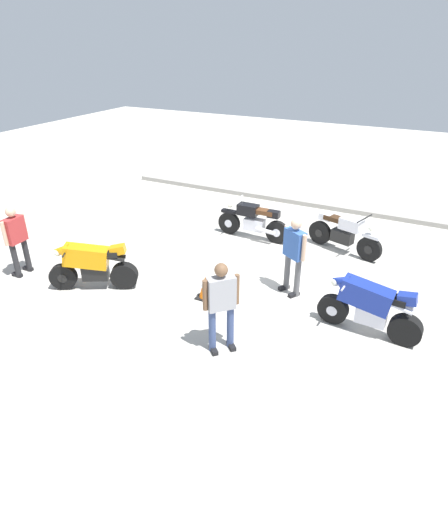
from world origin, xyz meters
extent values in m
plane|color=#B7B2A8|center=(0.00, 0.00, 0.00)|extent=(40.00, 40.00, 0.00)
cube|color=#9C978F|center=(0.00, 4.60, 0.07)|extent=(14.00, 0.30, 0.15)
cylinder|color=black|center=(2.06, -1.63, 0.30)|extent=(0.61, 0.20, 0.60)
cylinder|color=black|center=(3.41, -1.72, 0.30)|extent=(0.61, 0.26, 0.60)
cylinder|color=silver|center=(2.06, -1.63, 0.30)|extent=(0.22, 0.19, 0.21)
cylinder|color=silver|center=(3.41, -1.72, 0.30)|extent=(0.22, 0.19, 0.21)
cube|color=silver|center=(2.79, -1.68, 0.40)|extent=(0.58, 0.32, 0.32)
cube|color=navy|center=(2.64, -1.67, 0.80)|extent=(1.01, 0.42, 0.57)
cone|color=navy|center=(2.12, -1.64, 0.95)|extent=(0.38, 0.36, 0.39)
cube|color=black|center=(3.04, -1.70, 0.87)|extent=(0.62, 0.30, 0.12)
cube|color=navy|center=(3.34, -1.72, 0.95)|extent=(0.36, 0.24, 0.23)
cylinder|color=silver|center=(3.29, -1.63, 0.77)|extent=(0.40, 0.12, 0.17)
cylinder|color=silver|center=(3.28, -1.79, 0.77)|extent=(0.40, 0.12, 0.17)
cylinder|color=silver|center=(2.26, -1.65, 0.97)|extent=(0.08, 0.70, 0.04)
sphere|color=silver|center=(2.04, -1.63, 0.90)|extent=(0.16, 0.16, 0.16)
cylinder|color=black|center=(-3.62, -3.05, 0.30)|extent=(0.60, 0.43, 0.60)
cylinder|color=black|center=(-2.43, -2.40, 0.30)|extent=(0.63, 0.48, 0.60)
cylinder|color=black|center=(-3.62, -3.05, 0.30)|extent=(0.27, 0.26, 0.21)
cylinder|color=black|center=(-2.43, -2.40, 0.30)|extent=(0.27, 0.26, 0.21)
cube|color=black|center=(-2.98, -2.70, 0.40)|extent=(0.63, 0.51, 0.32)
cube|color=orange|center=(-3.11, -2.78, 0.80)|extent=(1.04, 0.79, 0.57)
cone|color=orange|center=(-3.57, -3.03, 0.95)|extent=(0.47, 0.47, 0.39)
cube|color=black|center=(-2.76, -2.58, 0.87)|extent=(0.65, 0.52, 0.12)
cube|color=orange|center=(-2.50, -2.44, 0.95)|extent=(0.41, 0.36, 0.23)
cylinder|color=black|center=(-2.58, -2.39, 0.77)|extent=(0.39, 0.27, 0.17)
cylinder|color=black|center=(-2.51, -2.53, 0.77)|extent=(0.39, 0.27, 0.17)
cylinder|color=black|center=(-3.45, -2.96, 0.97)|extent=(0.37, 0.63, 0.04)
sphere|color=silver|center=(-3.64, -3.06, 0.90)|extent=(0.16, 0.16, 0.16)
cylinder|color=black|center=(-1.66, 1.35, 0.32)|extent=(0.64, 0.12, 0.64)
cylinder|color=black|center=(-0.21, 1.35, 0.32)|extent=(0.64, 0.12, 0.64)
cylinder|color=silver|center=(-1.66, 1.35, 0.32)|extent=(0.22, 0.14, 0.22)
cylinder|color=silver|center=(-0.21, 1.35, 0.32)|extent=(0.22, 0.14, 0.22)
cube|color=silver|center=(-0.88, 1.35, 0.42)|extent=(0.56, 0.28, 0.32)
cube|color=black|center=(-1.08, 1.35, 0.82)|extent=(0.56, 0.32, 0.30)
cube|color=black|center=(-1.66, 1.35, 0.67)|extent=(0.44, 0.16, 0.08)
cube|color=#4C2D19|center=(-0.63, 1.35, 0.84)|extent=(0.60, 0.26, 0.12)
cube|color=black|center=(-0.33, 1.35, 0.82)|extent=(0.32, 0.22, 0.18)
cylinder|color=silver|center=(-0.48, 1.18, 0.37)|extent=(0.56, 0.11, 0.16)
cylinder|color=silver|center=(-1.41, 1.35, 1.07)|extent=(0.04, 0.70, 0.04)
sphere|color=silver|center=(-1.63, 1.35, 0.87)|extent=(0.16, 0.16, 0.16)
cylinder|color=black|center=(2.22, 1.40, 0.32)|extent=(0.65, 0.31, 0.64)
cylinder|color=black|center=(0.84, 1.84, 0.32)|extent=(0.65, 0.31, 0.64)
cylinder|color=black|center=(2.22, 1.40, 0.32)|extent=(0.26, 0.20, 0.22)
cylinder|color=black|center=(0.84, 1.84, 0.32)|extent=(0.26, 0.20, 0.22)
cube|color=black|center=(1.48, 1.63, 0.42)|extent=(0.62, 0.44, 0.32)
cube|color=silver|center=(1.67, 1.57, 0.82)|extent=(0.63, 0.48, 0.30)
cube|color=silver|center=(2.22, 1.40, 0.67)|extent=(0.47, 0.29, 0.08)
cube|color=#382314|center=(1.25, 1.71, 0.84)|extent=(0.65, 0.43, 0.12)
cube|color=silver|center=(0.96, 1.80, 0.82)|extent=(0.37, 0.31, 0.18)
cylinder|color=black|center=(1.16, 1.92, 0.37)|extent=(0.56, 0.27, 0.16)
cylinder|color=black|center=(1.99, 1.47, 1.07)|extent=(0.25, 0.68, 0.04)
sphere|color=silver|center=(2.20, 1.40, 0.87)|extent=(0.16, 0.16, 0.16)
cylinder|color=#384772|center=(0.35, -3.46, 0.43)|extent=(0.18, 0.18, 0.86)
cube|color=black|center=(0.40, -3.50, 0.04)|extent=(0.26, 0.25, 0.08)
cylinder|color=#384772|center=(0.59, -3.21, 0.43)|extent=(0.18, 0.18, 0.86)
cube|color=black|center=(0.63, -3.25, 0.04)|extent=(0.26, 0.25, 0.08)
cube|color=#99999E|center=(0.47, -3.33, 1.17)|extent=(0.49, 0.50, 0.61)
cylinder|color=brown|center=(0.27, -3.54, 1.19)|extent=(0.13, 0.13, 0.58)
cylinder|color=brown|center=(0.67, -3.13, 1.19)|extent=(0.13, 0.13, 0.58)
sphere|color=brown|center=(0.47, -3.33, 1.62)|extent=(0.23, 0.23, 0.23)
cylinder|color=#59595B|center=(0.83, -0.83, 0.44)|extent=(0.18, 0.18, 0.87)
cube|color=black|center=(0.80, -0.88, 0.04)|extent=(0.22, 0.27, 0.08)
cylinder|color=#59595B|center=(1.12, -1.01, 0.44)|extent=(0.18, 0.18, 0.87)
cube|color=black|center=(1.09, -1.06, 0.04)|extent=(0.22, 0.27, 0.08)
cube|color=#3359A5|center=(0.98, -0.92, 1.18)|extent=(0.53, 0.45, 0.62)
cylinder|color=#D8AD8C|center=(0.73, -0.77, 1.20)|extent=(0.12, 0.12, 0.58)
cylinder|color=#D8AD8C|center=(1.22, -1.07, 1.20)|extent=(0.12, 0.12, 0.58)
sphere|color=#D8AD8C|center=(0.98, -0.92, 1.64)|extent=(0.24, 0.24, 0.24)
cylinder|color=#262628|center=(-4.99, -2.81, 0.42)|extent=(0.14, 0.14, 0.84)
cube|color=black|center=(-5.05, -2.82, 0.04)|extent=(0.26, 0.11, 0.08)
cylinder|color=#262628|center=(-4.98, -3.15, 0.42)|extent=(0.14, 0.14, 0.84)
cube|color=black|center=(-5.04, -3.15, 0.04)|extent=(0.26, 0.11, 0.08)
cube|color=#B23333|center=(-4.99, -2.98, 1.14)|extent=(0.24, 0.48, 0.60)
cylinder|color=#D8AD8C|center=(-5.00, -2.70, 1.16)|extent=(0.09, 0.09, 0.56)
cylinder|color=#D8AD8C|center=(-4.97, -3.26, 1.16)|extent=(0.09, 0.09, 0.56)
sphere|color=#D8AD8C|center=(-4.99, -2.98, 1.58)|extent=(0.23, 0.23, 0.23)
cube|color=black|center=(-0.61, -1.97, 0.01)|extent=(0.36, 0.36, 0.03)
cone|color=orange|center=(-0.61, -1.97, 0.28)|extent=(0.28, 0.28, 0.50)
cylinder|color=white|center=(-0.61, -1.97, 0.32)|extent=(0.19, 0.19, 0.08)
camera|label=1|loc=(3.34, -8.96, 5.10)|focal=30.52mm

